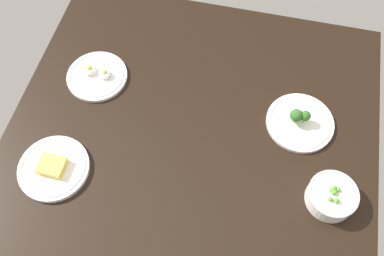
{
  "coord_description": "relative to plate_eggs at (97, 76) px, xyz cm",
  "views": [
    {
      "loc": [
        -13.87,
        60.56,
        119.05
      ],
      "look_at": [
        0.0,
        0.0,
        6.0
      ],
      "focal_mm": 39.04,
      "sensor_mm": 36.0,
      "label": 1
    }
  ],
  "objects": [
    {
      "name": "bowl_peas",
      "position": [
        -79.03,
        26.18,
        2.16
      ],
      "size": [
        14.11,
        14.11,
        7.01
      ],
      "color": "white",
      "rests_on": "dining_table"
    },
    {
      "name": "plate_broccoli",
      "position": [
        -68.18,
        2.79,
        0.31
      ],
      "size": [
        21.24,
        21.24,
        6.82
      ],
      "color": "white",
      "rests_on": "dining_table"
    },
    {
      "name": "plate_eggs",
      "position": [
        0.0,
        0.0,
        0.0
      ],
      "size": [
        20.23,
        20.23,
        4.31
      ],
      "color": "white",
      "rests_on": "dining_table"
    },
    {
      "name": "plate_cheese",
      "position": [
        1.42,
        34.84,
        0.19
      ],
      "size": [
        21.14,
        21.14,
        3.99
      ],
      "color": "white",
      "rests_on": "dining_table"
    },
    {
      "name": "dining_table",
      "position": [
        -35.71,
        13.02,
        -2.96
      ],
      "size": [
        114.73,
        109.5,
        4.0
      ],
      "primitive_type": "cube",
      "color": "black",
      "rests_on": "ground"
    }
  ]
}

